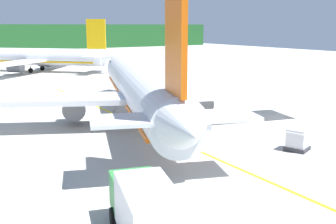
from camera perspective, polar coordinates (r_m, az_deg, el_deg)
ground at (r=64.25m, az=-18.42°, el=2.81°), size 240.00×320.00×0.20m
airliner_foreground at (r=40.72m, az=-4.08°, el=3.35°), size 33.82×40.34×11.90m
airliner_mid_apron at (r=90.29m, az=-18.48°, el=7.32°), size 29.45×28.67×10.75m
service_truck_baggage at (r=18.27m, az=-3.26°, el=-13.54°), size 3.87×6.81×2.99m
cargo_container_near at (r=33.12m, az=17.67°, el=-3.70°), size 2.09×2.09×1.82m
crew_marshaller at (r=31.74m, az=-1.00°, el=-3.62°), size 0.30×0.62×1.62m
apron_guide_line at (r=37.21m, az=-1.86°, el=-2.78°), size 0.30×60.00×0.01m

